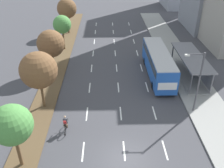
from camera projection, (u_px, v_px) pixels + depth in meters
The scene contains 15 objects.
ground_plane at pixel (125, 159), 20.34m from camera, with size 140.00×140.00×0.00m, color #424247.
median_strip at pixel (61, 58), 37.40m from camera, with size 2.60×52.00×0.12m, color brown.
sidewalk_right at pixel (176, 57), 37.77m from camera, with size 4.50×52.00×0.15m, color gray.
lane_divider_left at pixel (92, 68), 34.67m from camera, with size 0.14×44.37×0.01m.
lane_divider_center at pixel (117, 68), 34.74m from camera, with size 0.14×44.37×0.01m.
lane_divider_right at pixel (141, 68), 34.82m from camera, with size 0.14×44.37×0.01m.
bus_shelter at pixel (192, 64), 31.51m from camera, with size 2.90×9.66×2.86m.
bus at pixel (158, 61), 31.81m from camera, with size 2.54×11.29×3.37m.
cyclist at pixel (65, 125), 22.87m from camera, with size 0.46×1.82×1.71m.
median_tree_nearest at pixel (12, 125), 17.70m from camera, with size 3.05×3.05×5.53m.
median_tree_second at pixel (39, 70), 24.51m from camera, with size 3.77×3.77×6.16m.
median_tree_third at pixel (51, 44), 31.61m from camera, with size 3.53×3.53×5.74m.
median_tree_fourth at pixel (62, 25), 38.54m from camera, with size 2.84×2.84×5.47m.
median_tree_fifth at pixel (67, 9), 45.21m from camera, with size 3.57×3.57×6.39m.
streetlight at pixel (198, 79), 23.98m from camera, with size 1.91×0.24×6.50m.
Camera 1 is at (-1.42, -14.44, 15.56)m, focal length 39.72 mm.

